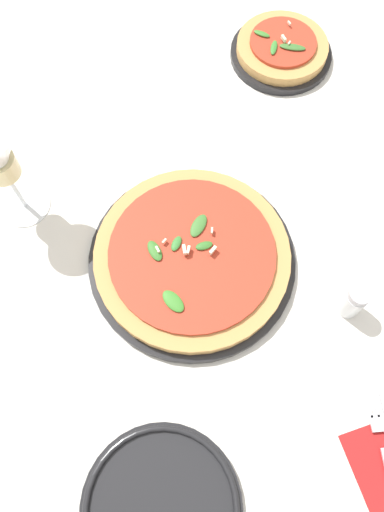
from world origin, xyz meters
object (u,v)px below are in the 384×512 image
shaker_pepper (353,301)px  pizza_personal_side (282,50)px  side_plate_white (161,508)px  pizza_arugula_main (192,260)px

shaker_pepper → pizza_personal_side: bearing=8.8°
pizza_personal_side → shaker_pepper: (-0.47, -0.07, 0.02)m
pizza_personal_side → side_plate_white: size_ratio=0.90×
pizza_arugula_main → pizza_personal_side: 0.43m
pizza_personal_side → shaker_pepper: size_ratio=2.69×
side_plate_white → shaker_pepper: shaker_pepper is taller
shaker_pepper → side_plate_white: bearing=135.8°
pizza_arugula_main → pizza_personal_side: (0.41, -0.15, -0.00)m
pizza_arugula_main → side_plate_white: (-0.33, 0.03, -0.01)m
side_plate_white → shaker_pepper: (0.26, -0.25, 0.02)m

